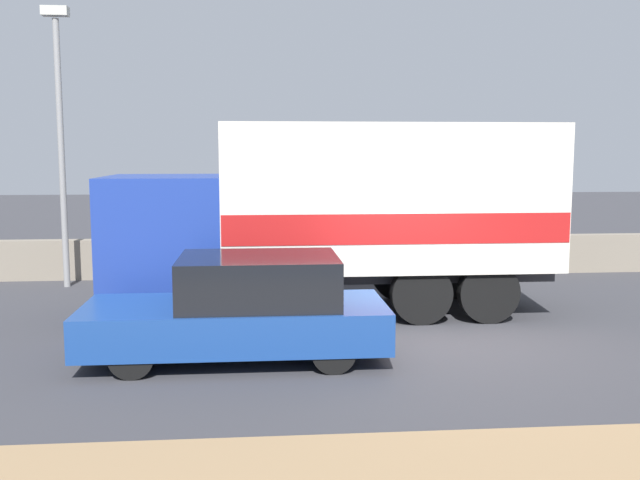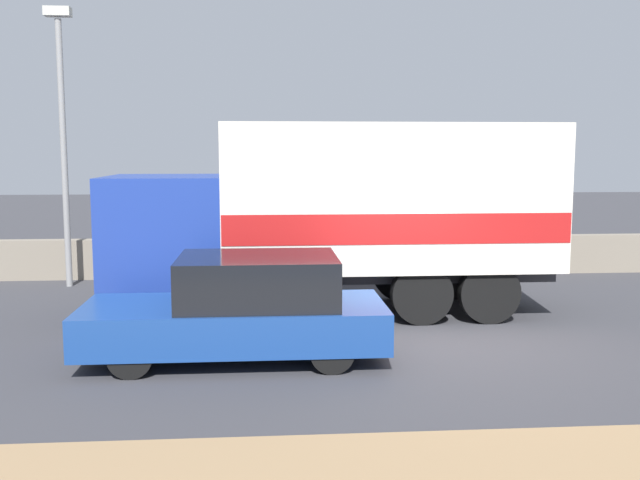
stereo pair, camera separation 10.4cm
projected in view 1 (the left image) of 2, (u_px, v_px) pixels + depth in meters
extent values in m
plane|color=#38383D|center=(412.00, 337.00, 11.78)|extent=(80.00, 80.00, 0.00)
cube|color=gray|center=(361.00, 256.00, 17.57)|extent=(60.00, 0.35, 0.95)
cylinder|color=gray|center=(61.00, 156.00, 15.76)|extent=(0.14, 0.14, 5.90)
cube|color=beige|center=(55.00, 11.00, 15.37)|extent=(0.56, 0.28, 0.20)
cube|color=navy|center=(166.00, 233.00, 13.12)|extent=(2.12, 2.45, 2.11)
cube|color=black|center=(107.00, 211.00, 12.98)|extent=(0.06, 2.08, 0.93)
cube|color=#2D2D33|center=(385.00, 271.00, 13.57)|extent=(6.09, 1.40, 0.25)
cube|color=silver|center=(386.00, 195.00, 13.39)|extent=(6.09, 2.54, 2.63)
cube|color=red|center=(386.00, 222.00, 13.45)|extent=(6.06, 2.56, 0.53)
cylinder|color=black|center=(159.00, 298.00, 12.20)|extent=(1.09, 0.28, 1.09)
cylinder|color=black|center=(174.00, 277.00, 14.29)|extent=(1.09, 0.28, 1.09)
cylinder|color=black|center=(488.00, 292.00, 12.70)|extent=(1.09, 0.28, 1.09)
cylinder|color=black|center=(456.00, 272.00, 14.78)|extent=(1.09, 0.28, 1.09)
cylinder|color=black|center=(421.00, 294.00, 12.59)|extent=(1.09, 0.28, 1.09)
cylinder|color=black|center=(398.00, 273.00, 14.68)|extent=(1.09, 0.28, 1.09)
cube|color=navy|center=(235.00, 324.00, 10.45)|extent=(4.41, 1.84, 0.60)
cube|color=black|center=(259.00, 280.00, 10.40)|extent=(2.29, 1.69, 0.70)
cylinder|color=black|center=(131.00, 356.00, 9.57)|extent=(0.62, 0.20, 0.62)
cylinder|color=black|center=(149.00, 327.00, 11.16)|extent=(0.62, 0.20, 0.62)
cylinder|color=black|center=(334.00, 351.00, 9.81)|extent=(0.62, 0.20, 0.62)
cylinder|color=black|center=(323.00, 323.00, 11.39)|extent=(0.62, 0.20, 0.62)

